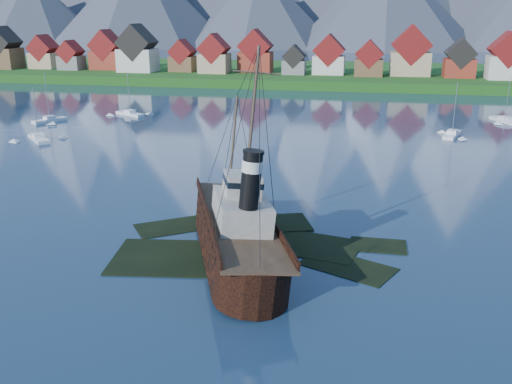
% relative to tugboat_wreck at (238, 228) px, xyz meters
% --- Properties ---
extents(ground, '(1400.00, 1400.00, 0.00)m').
position_rel_tugboat_wreck_xyz_m(ground, '(-0.49, -0.11, -2.87)').
color(ground, '#1A304A').
rests_on(ground, ground).
extents(shoal, '(31.71, 21.24, 1.14)m').
position_rel_tugboat_wreck_xyz_m(shoal, '(1.29, 2.05, -3.21)').
color(shoal, black).
rests_on(shoal, ground).
extents(shore_bank, '(600.00, 80.00, 3.20)m').
position_rel_tugboat_wreck_xyz_m(shore_bank, '(-0.49, 169.89, -2.87)').
color(shore_bank, '#1B4A15').
rests_on(shore_bank, ground).
extents(seawall, '(600.00, 2.50, 2.00)m').
position_rel_tugboat_wreck_xyz_m(seawall, '(-0.49, 131.89, -2.87)').
color(seawall, '#3F3D38').
rests_on(seawall, ground).
extents(town, '(250.96, 16.69, 17.30)m').
position_rel_tugboat_wreck_xyz_m(town, '(-33.61, 152.08, 6.12)').
color(town, maroon).
rests_on(town, ground).
extents(tugboat_wreck, '(6.66, 28.71, 22.75)m').
position_rel_tugboat_wreck_xyz_m(tugboat_wreck, '(0.00, 0.00, 0.00)').
color(tugboat_wreck, black).
rests_on(tugboat_wreck, ground).
extents(sailboat_a, '(7.89, 8.03, 10.99)m').
position_rel_tugboat_wreck_xyz_m(sailboat_a, '(-51.13, 46.09, -2.62)').
color(sailboat_a, white).
rests_on(sailboat_a, ground).
extents(sailboat_b, '(5.67, 8.01, 11.67)m').
position_rel_tugboat_wreck_xyz_m(sailboat_b, '(-59.57, 64.46, -2.59)').
color(sailboat_b, white).
rests_on(sailboat_b, ground).
extents(sailboat_c, '(8.61, 6.05, 11.14)m').
position_rel_tugboat_wreck_xyz_m(sailboat_c, '(-44.90, 76.36, -2.61)').
color(sailboat_c, white).
rests_on(sailboat_c, ground).
extents(sailboat_d, '(4.63, 8.60, 11.43)m').
position_rel_tugboat_wreck_xyz_m(sailboat_d, '(29.52, 65.93, -2.60)').
color(sailboat_d, white).
rests_on(sailboat_d, ground).
extents(sailboat_e, '(5.59, 9.44, 10.72)m').
position_rel_tugboat_wreck_xyz_m(sailboat_e, '(43.45, 85.07, -2.63)').
color(sailboat_e, white).
rests_on(sailboat_e, ground).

